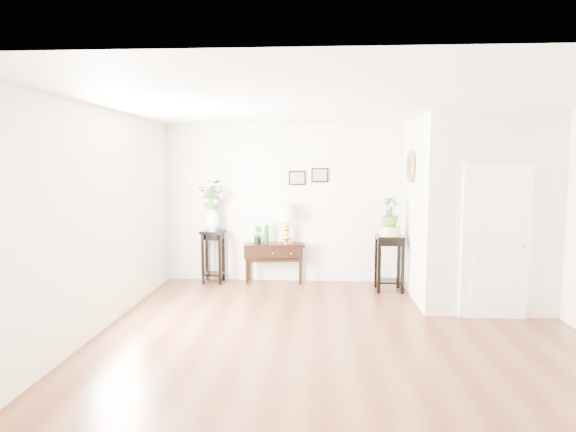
# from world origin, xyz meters

# --- Properties ---
(floor) EXTENTS (6.00, 5.50, 0.02)m
(floor) POSITION_xyz_m (0.00, 0.00, 0.00)
(floor) COLOR brown
(floor) RESTS_ON ground
(ceiling) EXTENTS (6.00, 5.50, 0.02)m
(ceiling) POSITION_xyz_m (0.00, 0.00, 2.80)
(ceiling) COLOR white
(ceiling) RESTS_ON ground
(wall_back) EXTENTS (6.00, 0.02, 2.80)m
(wall_back) POSITION_xyz_m (0.00, 2.75, 1.40)
(wall_back) COLOR beige
(wall_back) RESTS_ON ground
(wall_front) EXTENTS (6.00, 0.02, 2.80)m
(wall_front) POSITION_xyz_m (0.00, -2.75, 1.40)
(wall_front) COLOR beige
(wall_front) RESTS_ON ground
(wall_left) EXTENTS (0.02, 5.50, 2.80)m
(wall_left) POSITION_xyz_m (-3.00, 0.00, 1.40)
(wall_left) COLOR beige
(wall_left) RESTS_ON ground
(partition) EXTENTS (1.80, 1.95, 2.80)m
(partition) POSITION_xyz_m (2.10, 1.77, 1.40)
(partition) COLOR beige
(partition) RESTS_ON floor
(door) EXTENTS (0.90, 0.05, 2.10)m
(door) POSITION_xyz_m (2.10, 0.78, 1.05)
(door) COLOR white
(door) RESTS_ON floor
(art_print_left) EXTENTS (0.30, 0.02, 0.25)m
(art_print_left) POSITION_xyz_m (-0.65, 2.73, 1.85)
(art_print_left) COLOR black
(art_print_left) RESTS_ON wall_back
(art_print_right) EXTENTS (0.30, 0.02, 0.25)m
(art_print_right) POSITION_xyz_m (-0.25, 2.73, 1.90)
(art_print_right) COLOR black
(art_print_right) RESTS_ON wall_back
(wall_ornament) EXTENTS (0.07, 0.51, 0.51)m
(wall_ornament) POSITION_xyz_m (1.16, 1.90, 2.05)
(wall_ornament) COLOR #A98F4A
(wall_ornament) RESTS_ON partition
(console_table) EXTENTS (1.09, 0.49, 0.70)m
(console_table) POSITION_xyz_m (-1.05, 2.57, 0.35)
(console_table) COLOR black
(console_table) RESTS_ON floor
(table_lamp) EXTENTS (0.51, 0.51, 0.70)m
(table_lamp) POSITION_xyz_m (-0.82, 2.57, 1.05)
(table_lamp) COLOR gold
(table_lamp) RESTS_ON console_table
(green_vase) EXTENTS (0.08, 0.08, 0.33)m
(green_vase) POSITION_xyz_m (-1.18, 2.57, 0.87)
(green_vase) COLOR #0F4D25
(green_vase) RESTS_ON console_table
(potted_plant) EXTENTS (0.20, 0.18, 0.29)m
(potted_plant) POSITION_xyz_m (-1.34, 2.57, 0.85)
(potted_plant) COLOR #316C1E
(potted_plant) RESTS_ON console_table
(plant_stand_a) EXTENTS (0.43, 0.43, 0.93)m
(plant_stand_a) POSITION_xyz_m (-2.13, 2.52, 0.46)
(plant_stand_a) COLOR black
(plant_stand_a) RESTS_ON floor
(porcelain_vase) EXTENTS (0.29, 0.29, 0.44)m
(porcelain_vase) POSITION_xyz_m (-2.13, 2.52, 1.15)
(porcelain_vase) COLOR silver
(porcelain_vase) RESTS_ON plant_stand_a
(lily_arrangement) EXTENTS (0.51, 0.45, 0.52)m
(lily_arrangement) POSITION_xyz_m (-2.13, 2.52, 1.59)
(lily_arrangement) COLOR #316C1E
(lily_arrangement) RESTS_ON porcelain_vase
(plant_stand_b) EXTENTS (0.44, 0.44, 0.93)m
(plant_stand_b) POSITION_xyz_m (0.90, 2.14, 0.46)
(plant_stand_b) COLOR black
(plant_stand_b) RESTS_ON floor
(ceramic_bowl) EXTENTS (0.39, 0.39, 0.15)m
(ceramic_bowl) POSITION_xyz_m (0.90, 2.14, 1.01)
(ceramic_bowl) COLOR beige
(ceramic_bowl) RESTS_ON plant_stand_b
(narcissus) EXTENTS (0.34, 0.34, 0.50)m
(narcissus) POSITION_xyz_m (0.90, 2.14, 1.30)
(narcissus) COLOR #316C1E
(narcissus) RESTS_ON ceramic_bowl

